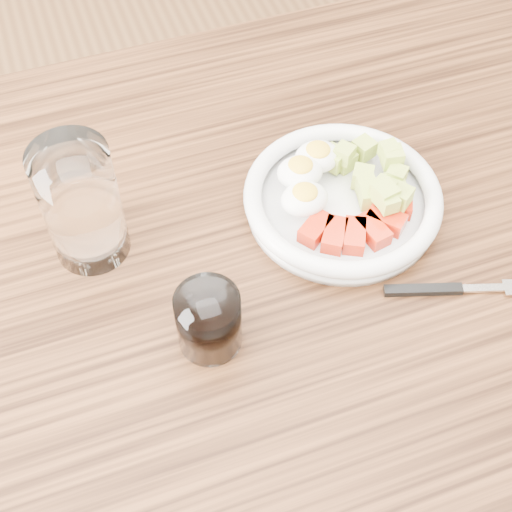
{
  "coord_description": "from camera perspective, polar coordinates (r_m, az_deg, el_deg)",
  "views": [
    {
      "loc": [
        -0.17,
        -0.42,
        1.43
      ],
      "look_at": [
        -0.01,
        0.01,
        0.8
      ],
      "focal_mm": 50.0,
      "sensor_mm": 36.0,
      "label": 1
    }
  ],
  "objects": [
    {
      "name": "water_glass",
      "position": [
        0.79,
        -13.81,
        4.05
      ],
      "size": [
        0.08,
        0.08,
        0.15
      ],
      "primitive_type": "cylinder",
      "color": "white",
      "rests_on": "dining_table"
    },
    {
      "name": "bowl",
      "position": [
        0.85,
        6.85,
        4.78
      ],
      "size": [
        0.24,
        0.24,
        0.06
      ],
      "color": "white",
      "rests_on": "dining_table"
    },
    {
      "name": "fork",
      "position": [
        0.81,
        14.9,
        -2.59
      ],
      "size": [
        0.18,
        0.07,
        0.01
      ],
      "color": "black",
      "rests_on": "dining_table"
    },
    {
      "name": "coffee_glass",
      "position": [
        0.73,
        -3.8,
        -5.2
      ],
      "size": [
        0.07,
        0.07,
        0.08
      ],
      "color": "white",
      "rests_on": "dining_table"
    },
    {
      "name": "ground",
      "position": [
        1.5,
        0.51,
        -18.54
      ],
      "size": [
        4.0,
        4.0,
        0.0
      ],
      "primitive_type": "plane",
      "color": "brown",
      "rests_on": "ground"
    },
    {
      "name": "dining_table",
      "position": [
        0.89,
        0.83,
        -5.31
      ],
      "size": [
        1.5,
        0.9,
        0.77
      ],
      "color": "brown",
      "rests_on": "ground"
    }
  ]
}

